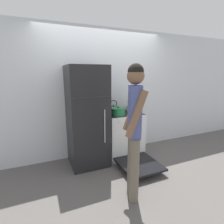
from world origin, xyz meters
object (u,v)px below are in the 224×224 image
object	(u,v)px
stove_range	(123,135)
dutch_oven_pot	(118,111)
tea_kettle	(114,109)
person	(134,126)
utensil_jar	(128,108)
refrigerator	(87,117)

from	to	relation	value
stove_range	dutch_oven_pot	world-z (taller)	dutch_oven_pot
tea_kettle	person	xyz separation A→B (m)	(-0.29, -1.31, 0.05)
dutch_oven_pot	person	bearing A→B (deg)	-104.37
dutch_oven_pot	tea_kettle	size ratio (longest dim) A/B	1.25
utensil_jar	dutch_oven_pot	bearing A→B (deg)	-144.58
stove_range	tea_kettle	bearing A→B (deg)	133.72
dutch_oven_pot	person	world-z (taller)	person
stove_range	person	xyz separation A→B (m)	(-0.44, -1.15, 0.58)
refrigerator	person	distance (m)	1.20
dutch_oven_pot	refrigerator	bearing A→B (deg)	171.71
tea_kettle	utensil_jar	bearing A→B (deg)	1.19
stove_range	utensil_jar	xyz separation A→B (m)	(0.18, 0.17, 0.52)
dutch_oven_pot	utensil_jar	bearing A→B (deg)	35.42
dutch_oven_pot	tea_kettle	world-z (taller)	tea_kettle
tea_kettle	person	bearing A→B (deg)	-102.35
dutch_oven_pot	person	xyz separation A→B (m)	(-0.27, -1.07, 0.05)
utensil_jar	person	xyz separation A→B (m)	(-0.62, -1.32, 0.06)
dutch_oven_pot	tea_kettle	xyz separation A→B (m)	(0.01, 0.24, 0.00)
refrigerator	utensil_jar	size ratio (longest dim) A/B	7.62
stove_range	utensil_jar	world-z (taller)	utensil_jar
stove_range	person	world-z (taller)	person
refrigerator	stove_range	size ratio (longest dim) A/B	1.37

